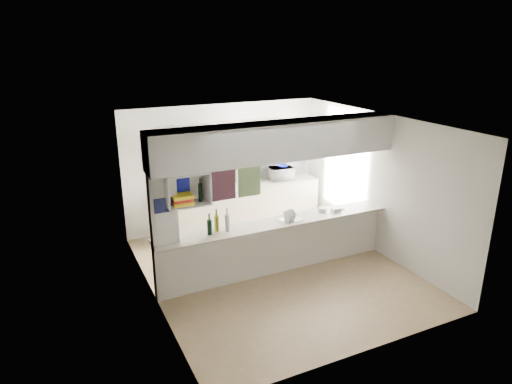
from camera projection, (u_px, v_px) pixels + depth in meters
floor at (276, 271)px, 7.93m from camera, size 4.80×4.80×0.00m
ceiling at (278, 122)px, 7.10m from camera, size 4.80×4.80×0.00m
wall_back at (223, 166)px, 9.57m from camera, size 4.20×0.00×4.20m
wall_left at (150, 221)px, 6.66m from camera, size 0.00×4.80×4.80m
wall_right at (378, 184)px, 8.38m from camera, size 0.00×4.80×4.80m
servery_partition at (268, 181)px, 7.33m from camera, size 4.20×0.50×2.60m
cubby_shelf at (185, 191)px, 6.69m from camera, size 0.65×0.35×0.50m
kitchen_run at (236, 190)px, 9.56m from camera, size 3.60×0.63×2.24m
microwave at (281, 174)px, 9.89m from camera, size 0.54×0.40×0.28m
bowl at (282, 166)px, 9.82m from camera, size 0.23×0.23×0.06m
dish_rack at (291, 216)px, 7.68m from camera, size 0.43×0.35×0.21m
cup at (291, 218)px, 7.64m from camera, size 0.15×0.15×0.09m
wine_bottles at (218, 224)px, 7.19m from camera, size 0.38×0.16×0.39m
plastic_tubs at (328, 210)px, 8.09m from camera, size 0.50×0.23×0.08m
utensil_jar at (205, 187)px, 9.25m from camera, size 0.09×0.09×0.13m
knife_block at (226, 182)px, 9.46m from camera, size 0.10×0.08×0.19m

